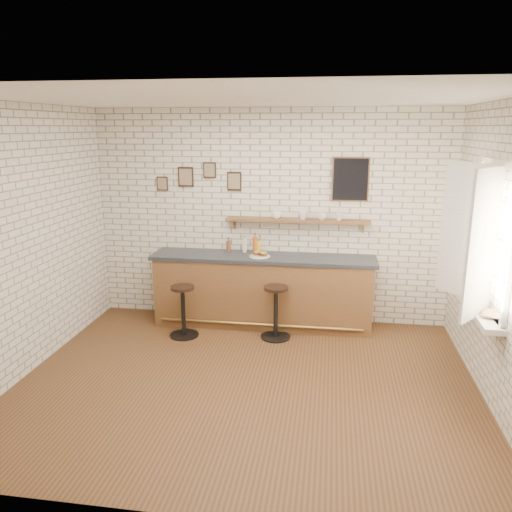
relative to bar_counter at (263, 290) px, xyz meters
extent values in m
plane|color=brown|center=(0.05, -1.70, -0.51)|extent=(5.00, 5.00, 0.00)
cube|color=brown|center=(0.00, 0.00, -0.03)|extent=(3.00, 0.58, 0.96)
cube|color=#2D333A|center=(0.00, 0.00, 0.48)|extent=(3.10, 0.62, 0.05)
cylinder|color=olive|center=(0.00, -0.32, -0.39)|extent=(2.79, 0.04, 0.04)
cylinder|color=white|center=(-0.04, -0.05, 0.51)|extent=(0.28, 0.28, 0.01)
cylinder|color=#C68A46|center=(0.02, -0.02, 0.52)|extent=(0.05, 0.05, 0.00)
cylinder|color=#C68A46|center=(-0.01, -0.06, 0.52)|extent=(0.05, 0.05, 0.00)
cylinder|color=#C68A46|center=(-0.15, 0.02, 0.52)|extent=(0.06, 0.06, 0.00)
cylinder|color=#C68A46|center=(0.00, 0.00, 0.52)|extent=(0.06, 0.06, 0.00)
cylinder|color=#C68A46|center=(-0.15, -0.09, 0.52)|extent=(0.06, 0.06, 0.00)
cylinder|color=#C68A46|center=(0.02, -0.05, 0.52)|extent=(0.04, 0.04, 0.00)
cylinder|color=#C68A46|center=(-0.05, -0.10, 0.52)|extent=(0.05, 0.05, 0.00)
cylinder|color=#C68A46|center=(-0.14, -0.11, 0.52)|extent=(0.04, 0.04, 0.00)
cylinder|color=#C68A46|center=(-0.20, -0.03, 0.52)|extent=(0.05, 0.05, 0.00)
cylinder|color=#C68A46|center=(0.01, -0.10, 0.52)|extent=(0.06, 0.06, 0.00)
cylinder|color=brown|center=(-0.52, 0.17, 0.58)|extent=(0.06, 0.06, 0.16)
cylinder|color=brown|center=(-0.52, 0.17, 0.68)|extent=(0.02, 0.02, 0.03)
cylinder|color=black|center=(-0.52, 0.17, 0.70)|extent=(0.03, 0.03, 0.01)
cylinder|color=silver|center=(-0.29, 0.17, 0.59)|extent=(0.06, 0.06, 0.18)
cylinder|color=silver|center=(-0.29, 0.17, 0.70)|extent=(0.02, 0.02, 0.04)
cylinder|color=black|center=(-0.29, 0.17, 0.73)|extent=(0.02, 0.02, 0.01)
cylinder|color=#AC4E1B|center=(-0.13, 0.17, 0.61)|extent=(0.07, 0.07, 0.22)
cylinder|color=#AC4E1B|center=(-0.13, 0.17, 0.75)|extent=(0.02, 0.02, 0.05)
cylinder|color=black|center=(-0.13, 0.17, 0.78)|extent=(0.03, 0.03, 0.01)
cylinder|color=yellow|center=(-0.08, 0.17, 0.58)|extent=(0.06, 0.06, 0.15)
cylinder|color=yellow|center=(-0.08, 0.17, 0.67)|extent=(0.03, 0.03, 0.03)
cylinder|color=maroon|center=(-0.08, 0.17, 0.69)|extent=(0.03, 0.03, 0.01)
cylinder|color=black|center=(-0.99, -0.57, -0.50)|extent=(0.39, 0.39, 0.02)
cylinder|color=black|center=(-0.99, -0.57, -0.17)|extent=(0.06, 0.06, 0.64)
cylinder|color=black|center=(-0.99, -0.57, 0.17)|extent=(0.38, 0.38, 0.04)
cylinder|color=black|center=(0.24, -0.44, -0.50)|extent=(0.40, 0.40, 0.02)
cylinder|color=black|center=(0.24, -0.44, -0.16)|extent=(0.06, 0.06, 0.65)
cylinder|color=black|center=(0.24, -0.44, 0.19)|extent=(0.33, 0.33, 0.04)
cube|color=brown|center=(0.45, 0.20, 0.97)|extent=(2.00, 0.18, 0.04)
cube|color=brown|center=(-0.45, 0.27, 0.89)|extent=(0.03, 0.04, 0.16)
cube|color=brown|center=(1.35, 0.27, 0.89)|extent=(0.03, 0.04, 0.16)
imported|color=white|center=(0.16, 0.20, 1.04)|extent=(0.14, 0.14, 0.10)
imported|color=white|center=(0.53, 0.20, 1.04)|extent=(0.15, 0.15, 0.10)
imported|color=white|center=(0.79, 0.20, 1.04)|extent=(0.15, 0.15, 0.09)
imported|color=white|center=(1.02, 0.20, 1.04)|extent=(0.14, 0.14, 0.09)
cube|color=black|center=(-1.15, 0.28, 1.54)|extent=(0.22, 0.02, 0.28)
cube|color=black|center=(-0.80, 0.28, 1.64)|extent=(0.18, 0.02, 0.22)
cube|color=black|center=(-0.45, 0.28, 1.49)|extent=(0.20, 0.02, 0.26)
cube|color=black|center=(-1.50, 0.28, 1.44)|extent=(0.16, 0.02, 0.20)
cube|color=black|center=(1.15, 0.28, 1.54)|extent=(0.46, 0.02, 0.56)
cube|color=white|center=(2.45, -1.40, 0.39)|extent=(0.20, 1.35, 0.06)
cube|color=white|center=(2.52, -1.40, 1.89)|extent=(0.05, 1.30, 0.06)
cube|color=white|center=(2.52, -1.40, 0.39)|extent=(0.05, 1.30, 0.06)
cube|color=white|center=(2.52, -2.00, 1.14)|extent=(0.05, 0.06, 1.50)
cube|color=white|center=(2.52, -0.80, 1.14)|extent=(0.05, 0.06, 1.50)
cube|color=white|center=(2.37, -1.70, 1.14)|extent=(0.40, 0.46, 1.46)
cube|color=white|center=(2.37, -1.10, 1.14)|extent=(0.40, 0.46, 1.46)
imported|color=tan|center=(2.43, -1.68, 0.43)|extent=(0.17, 0.21, 0.02)
imported|color=tan|center=(2.43, -1.69, 0.45)|extent=(0.26, 0.29, 0.02)
camera|label=1|loc=(0.91, -6.61, 2.23)|focal=35.00mm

